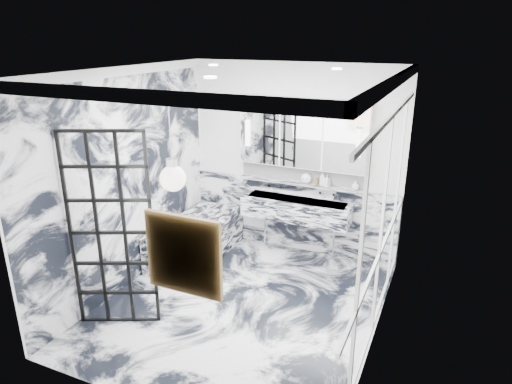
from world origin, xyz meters
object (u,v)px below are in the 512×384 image
at_px(trough_sink, 296,209).
at_px(bathtub, 196,239).
at_px(mirror_cabinet, 303,133).
at_px(crittall_door, 111,233).

height_order(trough_sink, bathtub, trough_sink).
relative_size(trough_sink, bathtub, 0.97).
distance_m(trough_sink, mirror_cabinet, 1.10).
bearing_deg(trough_sink, bathtub, -153.52).
height_order(mirror_cabinet, bathtub, mirror_cabinet).
height_order(trough_sink, mirror_cabinet, mirror_cabinet).
height_order(crittall_door, trough_sink, crittall_door).
bearing_deg(mirror_cabinet, crittall_door, -116.44).
bearing_deg(bathtub, trough_sink, 26.48).
bearing_deg(trough_sink, mirror_cabinet, 90.00).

